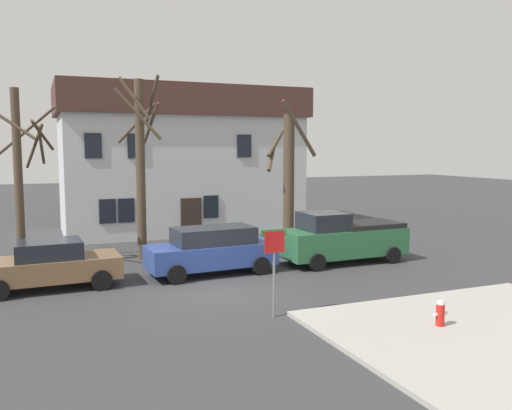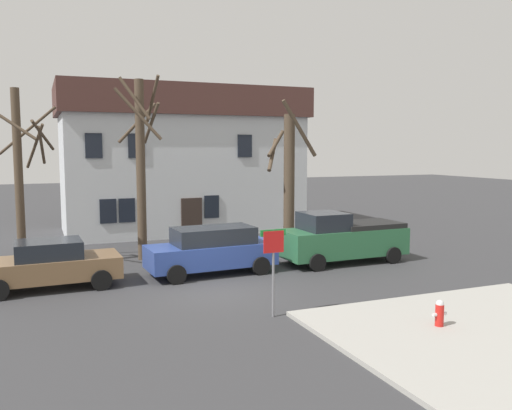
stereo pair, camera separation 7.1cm
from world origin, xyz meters
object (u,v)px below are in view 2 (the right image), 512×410
at_px(tree_bare_near, 20,172).
at_px(car_blue_wagon, 212,250).
at_px(car_brown_sedan, 49,264).
at_px(street_sign_pole, 273,256).
at_px(pickup_truck_green, 342,238).
at_px(building_main, 182,159).
at_px(tree_bare_far, 289,177).
at_px(fire_hydrant, 440,312).
at_px(tree_bare_mid, 141,162).

distance_m(tree_bare_near, car_blue_wagon, 7.90).
bearing_deg(car_brown_sedan, street_sign_pole, -44.66).
xyz_separation_m(tree_bare_near, pickup_truck_green, (12.06, -3.54, -2.77)).
height_order(building_main, car_blue_wagon, building_main).
height_order(tree_bare_far, car_brown_sedan, tree_bare_far).
distance_m(building_main, fire_hydrant, 19.80).
height_order(tree_bare_mid, fire_hydrant, tree_bare_mid).
xyz_separation_m(tree_bare_mid, street_sign_pole, (1.93, -9.18, -2.38)).
bearing_deg(building_main, car_blue_wagon, -98.93).
relative_size(car_blue_wagon, pickup_truck_green, 0.92).
height_order(tree_bare_mid, tree_bare_far, tree_bare_mid).
xyz_separation_m(car_brown_sedan, pickup_truck_green, (11.22, -0.17, 0.20)).
distance_m(car_blue_wagon, street_sign_pole, 5.59).
height_order(tree_bare_mid, street_sign_pole, tree_bare_mid).
relative_size(building_main, car_blue_wagon, 2.78).
bearing_deg(street_sign_pole, fire_hydrant, -36.88).
xyz_separation_m(building_main, tree_bare_near, (-8.26, -7.75, -0.29)).
relative_size(tree_bare_mid, pickup_truck_green, 1.46).
distance_m(tree_bare_mid, car_brown_sedan, 6.14).
height_order(tree_bare_far, pickup_truck_green, tree_bare_far).
distance_m(tree_bare_near, tree_bare_mid, 4.62).
height_order(tree_bare_near, tree_bare_mid, tree_bare_mid).
xyz_separation_m(building_main, street_sign_pole, (-1.73, -16.75, -2.35)).
bearing_deg(fire_hydrant, car_blue_wagon, 113.46).
xyz_separation_m(building_main, tree_bare_far, (3.15, -7.56, -0.74)).
height_order(car_blue_wagon, street_sign_pole, street_sign_pole).
bearing_deg(fire_hydrant, tree_bare_mid, 114.73).
xyz_separation_m(tree_bare_near, car_brown_sedan, (0.84, -3.37, -2.97)).
bearing_deg(tree_bare_far, car_brown_sedan, -161.35).
relative_size(building_main, tree_bare_mid, 1.76).
bearing_deg(tree_bare_mid, building_main, 64.21).
bearing_deg(tree_bare_near, tree_bare_mid, 2.26).
bearing_deg(car_brown_sedan, fire_hydrant, -41.90).
xyz_separation_m(tree_bare_near, fire_hydrant, (10.04, -11.63, -3.31)).
xyz_separation_m(car_blue_wagon, street_sign_pole, (0.03, -5.53, 0.82)).
bearing_deg(car_blue_wagon, tree_bare_mid, 117.49).
height_order(building_main, tree_bare_far, building_main).
bearing_deg(building_main, street_sign_pole, -95.90).
height_order(car_brown_sedan, street_sign_pole, street_sign_pole).
bearing_deg(street_sign_pole, car_blue_wagon, 90.33).
relative_size(tree_bare_mid, car_blue_wagon, 1.58).
xyz_separation_m(fire_hydrant, street_sign_pole, (-3.51, 2.64, 1.26)).
xyz_separation_m(tree_bare_mid, fire_hydrant, (5.44, -11.81, -3.64)).
xyz_separation_m(tree_bare_far, street_sign_pole, (-4.88, -9.19, -1.61)).
relative_size(tree_bare_near, car_blue_wagon, 1.43).
height_order(pickup_truck_green, fire_hydrant, pickup_truck_green).
distance_m(car_brown_sedan, pickup_truck_green, 11.22).
distance_m(car_blue_wagon, pickup_truck_green, 5.56).
xyz_separation_m(tree_bare_near, street_sign_pole, (6.53, -8.99, -2.05)).
distance_m(pickup_truck_green, street_sign_pole, 7.80).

